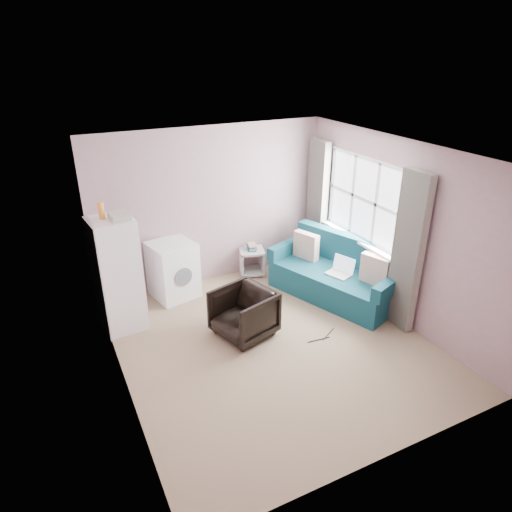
{
  "coord_description": "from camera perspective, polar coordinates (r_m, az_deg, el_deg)",
  "views": [
    {
      "loc": [
        -2.39,
        -4.36,
        3.59
      ],
      "look_at": [
        0.05,
        0.6,
        1.0
      ],
      "focal_mm": 32.0,
      "sensor_mm": 36.0,
      "label": 1
    }
  ],
  "objects": [
    {
      "name": "room",
      "position": [
        5.51,
        2.44,
        -0.02
      ],
      "size": [
        3.84,
        4.24,
        2.54
      ],
      "color": "#9A8265",
      "rests_on": "ground"
    },
    {
      "name": "washing_machine",
      "position": [
        7.09,
        -10.34,
        -1.57
      ],
      "size": [
        0.74,
        0.74,
        0.88
      ],
      "rotation": [
        0.0,
        0.0,
        0.22
      ],
      "color": "white",
      "rests_on": "ground"
    },
    {
      "name": "floor_cables",
      "position": [
        6.29,
        8.45,
        -9.96
      ],
      "size": [
        0.5,
        0.17,
        0.01
      ],
      "rotation": [
        0.0,
        0.0,
        0.26
      ],
      "color": "black",
      "rests_on": "ground"
    },
    {
      "name": "fridge",
      "position": [
        6.32,
        -16.93,
        -2.19
      ],
      "size": [
        0.61,
        0.6,
        1.81
      ],
      "rotation": [
        0.0,
        0.0,
        0.11
      ],
      "color": "white",
      "rests_on": "ground"
    },
    {
      "name": "armchair",
      "position": [
        6.09,
        -1.56,
        -6.92
      ],
      "size": [
        0.83,
        0.86,
        0.73
      ],
      "primitive_type": "imported",
      "rotation": [
        0.0,
        0.0,
        -1.28
      ],
      "color": "black",
      "rests_on": "ground"
    },
    {
      "name": "window_dressing",
      "position": [
        7.02,
        12.48,
        3.75
      ],
      "size": [
        0.17,
        2.62,
        2.18
      ],
      "color": "white",
      "rests_on": "ground"
    },
    {
      "name": "sofa",
      "position": [
        7.17,
        10.15,
        -2.39
      ],
      "size": [
        1.56,
        2.21,
        0.9
      ],
      "rotation": [
        0.0,
        0.0,
        0.35
      ],
      "color": "#144E5B",
      "rests_on": "ground"
    },
    {
      "name": "side_table",
      "position": [
        7.72,
        -0.55,
        -0.47
      ],
      "size": [
        0.5,
        0.5,
        0.55
      ],
      "rotation": [
        0.0,
        0.0,
        -0.3
      ],
      "color": "#B6B3B1",
      "rests_on": "ground"
    }
  ]
}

